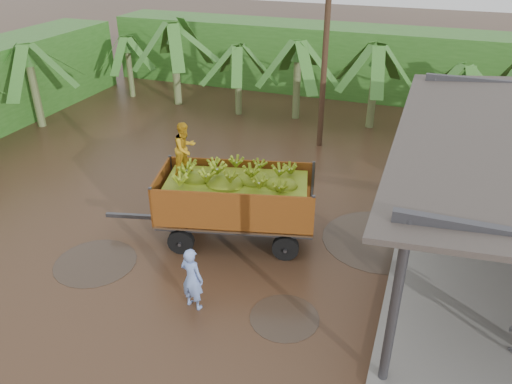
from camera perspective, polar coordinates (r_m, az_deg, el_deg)
ground at (r=15.29m, az=-3.91°, el=-5.37°), size 100.00×100.00×0.00m
hedge_north at (r=29.27m, az=5.26°, el=15.13°), size 22.00×3.00×3.60m
banana_trailer at (r=14.63m, az=-2.35°, el=-0.66°), size 6.43×3.26×3.65m
man_blue at (r=12.41m, az=-7.32°, el=-9.78°), size 0.70×0.53×1.72m
utility_pole at (r=20.68m, az=7.89°, el=15.19°), size 1.20×0.24×7.56m
banana_plants at (r=21.77m, az=-9.73°, el=10.43°), size 23.98×19.76×4.28m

